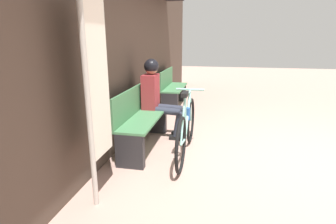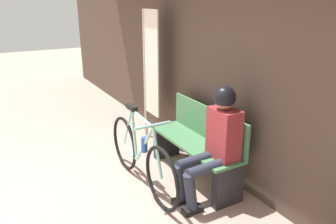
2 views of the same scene
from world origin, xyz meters
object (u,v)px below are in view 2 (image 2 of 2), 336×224
at_px(bicycle, 141,156).
at_px(banner_pole, 150,68).
at_px(person_seated, 215,138).
at_px(park_bench_near, 197,146).

relative_size(bicycle, banner_pole, 0.86).
bearing_deg(bicycle, person_seated, 41.92).
bearing_deg(person_seated, banner_pole, 175.43).
bearing_deg(person_seated, park_bench_near, 166.65).
bearing_deg(park_bench_near, person_seated, -13.35).
distance_m(bicycle, person_seated, 0.91).
distance_m(bicycle, banner_pole, 1.54).
relative_size(bicycle, person_seated, 1.33).
height_order(park_bench_near, banner_pole, banner_pole).
xyz_separation_m(person_seated, banner_pole, (-1.77, 0.14, 0.40)).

